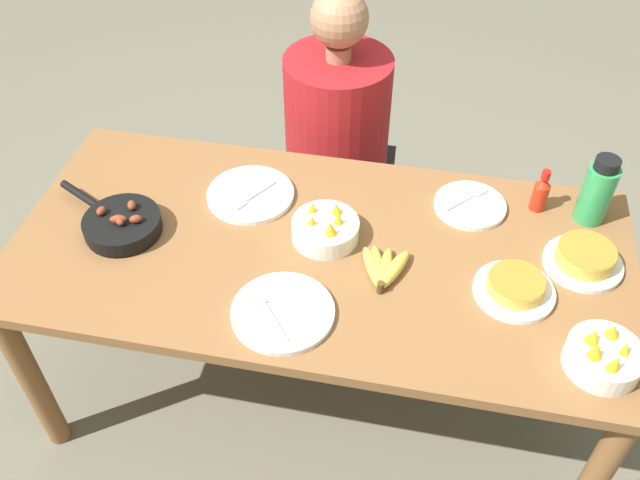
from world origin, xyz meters
name	(u,v)px	position (x,y,z in m)	size (l,w,h in m)	color
ground_plane	(320,387)	(0.00, 0.00, 0.00)	(14.00, 14.00, 0.00)	#666051
dining_table	(320,269)	(0.00, 0.00, 0.62)	(1.76, 0.83, 0.71)	brown
banana_bunch	(383,269)	(0.19, -0.06, 0.72)	(0.15, 0.17, 0.04)	gold
skillet	(121,224)	(-0.58, -0.04, 0.73)	(0.36, 0.25, 0.08)	black
frittata_plate_center	(584,258)	(0.72, 0.07, 0.73)	(0.22, 0.22, 0.06)	white
frittata_plate_side	(515,288)	(0.54, -0.07, 0.73)	(0.22, 0.22, 0.06)	white
empty_plate_near_front	(283,312)	(-0.05, -0.26, 0.71)	(0.27, 0.27, 0.02)	white
empty_plate_far_left	(251,195)	(-0.25, 0.17, 0.71)	(0.27, 0.27, 0.02)	white
empty_plate_far_right	(470,205)	(0.41, 0.26, 0.71)	(0.22, 0.22, 0.02)	white
fruit_bowl_mango	(326,229)	(0.01, 0.04, 0.74)	(0.19, 0.19, 0.11)	white
fruit_bowl_citrus	(603,356)	(0.74, -0.26, 0.74)	(0.18, 0.18, 0.11)	white
water_bottle	(597,191)	(0.75, 0.28, 0.81)	(0.09, 0.09, 0.22)	#2D9351
hot_sauce_bottle	(541,192)	(0.61, 0.29, 0.77)	(0.05, 0.05, 0.14)	#B72814
person_figure	(336,165)	(-0.07, 0.68, 0.46)	(0.42, 0.42, 1.15)	black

